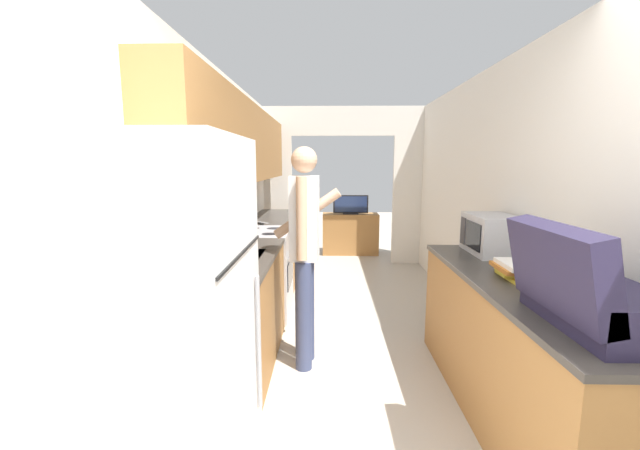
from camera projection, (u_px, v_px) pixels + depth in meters
The scene contains 14 objects.
wall_left at pixel (220, 175), 3.51m from camera, with size 0.38×7.60×2.50m.
wall_right at pixel (522, 211), 3.06m from camera, with size 0.06×7.60×2.50m.
wall_far_with_doorway at pixel (343, 175), 6.25m from camera, with size 2.92×0.06×2.50m.
counter_left at pixel (259, 274), 4.17m from camera, with size 0.62×4.09×0.91m.
counter_right at pixel (516, 351), 2.47m from camera, with size 0.62×2.16×0.91m.
refrigerator at pixel (168, 338), 1.71m from camera, with size 0.70×0.79×1.73m.
range_oven at pixel (261, 272), 4.24m from camera, with size 0.66×0.79×1.05m.
person at pixel (305, 250), 3.07m from camera, with size 0.56×0.40×1.75m.
suitcase at pixel (585, 293), 1.70m from camera, with size 0.48×0.67×0.46m.
microwave at pixel (492, 234), 3.11m from camera, with size 0.34×0.51×0.31m.
book_stack at pixel (519, 270), 2.45m from camera, with size 0.25×0.32×0.10m.
tv_cabinet at pixel (350, 234), 7.08m from camera, with size 0.99×0.42×0.73m.
television at pixel (351, 205), 6.96m from camera, with size 0.62×0.16×0.34m.
knife at pixel (261, 223), 4.67m from camera, with size 0.17×0.29×0.02m.
Camera 1 is at (-0.23, -1.07, 1.62)m, focal length 22.00 mm.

